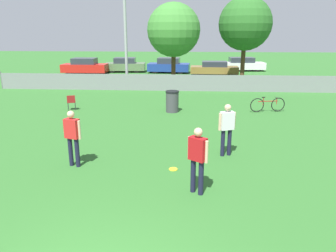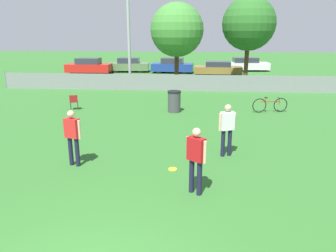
{
  "view_description": "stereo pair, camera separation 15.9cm",
  "coord_description": "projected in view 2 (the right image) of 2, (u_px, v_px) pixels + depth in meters",
  "views": [
    {
      "loc": [
        1.51,
        -3.94,
        3.95
      ],
      "look_at": [
        0.82,
        5.92,
        1.05
      ],
      "focal_mm": 35.0,
      "sensor_mm": 36.0,
      "label": 1
    },
    {
      "loc": [
        1.67,
        -3.93,
        3.95
      ],
      "look_at": [
        0.82,
        5.92,
        1.05
      ],
      "focal_mm": 35.0,
      "sensor_mm": 36.0,
      "label": 2
    }
  ],
  "objects": [
    {
      "name": "parked_car_olive",
      "position": [
        129.0,
        65.0,
        32.18
      ],
      "size": [
        4.03,
        2.09,
        1.38
      ],
      "rotation": [
        0.0,
        0.0,
        0.08
      ],
      "color": "black",
      "rests_on": "ground_plane"
    },
    {
      "name": "player_receiver_white",
      "position": [
        227.0,
        126.0,
        10.43
      ],
      "size": [
        0.56,
        0.36,
        1.72
      ],
      "rotation": [
        0.0,
        0.0,
        0.38
      ],
      "color": "#191933",
      "rests_on": "ground_plane"
    },
    {
      "name": "fence_backline",
      "position": [
        171.0,
        83.0,
        22.06
      ],
      "size": [
        23.44,
        0.07,
        1.21
      ],
      "color": "gray",
      "rests_on": "ground_plane"
    },
    {
      "name": "tree_far_right",
      "position": [
        249.0,
        24.0,
        23.89
      ],
      "size": [
        3.89,
        3.89,
        6.36
      ],
      "color": "#4C331E",
      "rests_on": "ground_plane"
    },
    {
      "name": "bicycle_sideline",
      "position": [
        270.0,
        105.0,
        16.3
      ],
      "size": [
        1.79,
        0.51,
        0.77
      ],
      "rotation": [
        0.0,
        0.0,
        0.2
      ],
      "color": "black",
      "rests_on": "ground_plane"
    },
    {
      "name": "frisbee_disc",
      "position": [
        173.0,
        169.0,
        9.64
      ],
      "size": [
        0.26,
        0.26,
        0.03
      ],
      "color": "yellow",
      "rests_on": "ground_plane"
    },
    {
      "name": "parked_car_tan",
      "position": [
        218.0,
        69.0,
        29.62
      ],
      "size": [
        4.32,
        1.84,
        1.25
      ],
      "rotation": [
        0.0,
        0.0,
        -0.04
      ],
      "color": "black",
      "rests_on": "ground_plane"
    },
    {
      "name": "parked_car_blue",
      "position": [
        172.0,
        66.0,
        31.43
      ],
      "size": [
        4.03,
        1.98,
        1.42
      ],
      "rotation": [
        0.0,
        0.0,
        -0.07
      ],
      "color": "black",
      "rests_on": "ground_plane"
    },
    {
      "name": "folding_chair_sideline",
      "position": [
        74.0,
        101.0,
        16.78
      ],
      "size": [
        0.51,
        0.51,
        0.78
      ],
      "rotation": [
        0.0,
        0.0,
        3.46
      ],
      "color": "#333338",
      "rests_on": "ground_plane"
    },
    {
      "name": "player_thrower_red",
      "position": [
        196.0,
        156.0,
        7.97
      ],
      "size": [
        0.49,
        0.43,
        1.72
      ],
      "rotation": [
        0.0,
        0.0,
        -0.63
      ],
      "color": "#191933",
      "rests_on": "ground_plane"
    },
    {
      "name": "parked_car_red",
      "position": [
        89.0,
        66.0,
        30.76
      ],
      "size": [
        4.16,
        1.78,
        1.47
      ],
      "rotation": [
        0.0,
        0.0,
        0.01
      ],
      "color": "black",
      "rests_on": "ground_plane"
    },
    {
      "name": "parked_car_white",
      "position": [
        245.0,
        64.0,
        32.81
      ],
      "size": [
        4.7,
        2.0,
        1.34
      ],
      "rotation": [
        0.0,
        0.0,
        0.08
      ],
      "color": "black",
      "rests_on": "ground_plane"
    },
    {
      "name": "tree_near_pole",
      "position": [
        177.0,
        30.0,
        23.36
      ],
      "size": [
        3.82,
        3.82,
        5.88
      ],
      "color": "#4C331E",
      "rests_on": "ground_plane"
    },
    {
      "name": "trash_bin",
      "position": [
        174.0,
        101.0,
        16.33
      ],
      "size": [
        0.66,
        0.66,
        1.07
      ],
      "color": "#3F3F44",
      "rests_on": "ground_plane"
    },
    {
      "name": "player_defender_red",
      "position": [
        72.0,
        134.0,
        9.67
      ],
      "size": [
        0.57,
        0.34,
        1.72
      ],
      "rotation": [
        0.0,
        0.0,
        -0.3
      ],
      "color": "#191933",
      "rests_on": "ground_plane"
    },
    {
      "name": "light_pole",
      "position": [
        128.0,
        22.0,
        22.21
      ],
      "size": [
        0.9,
        0.36,
        7.46
      ],
      "color": "#9E9EA3",
      "rests_on": "ground_plane"
    }
  ]
}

